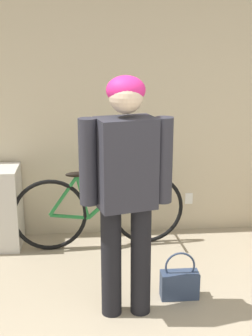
# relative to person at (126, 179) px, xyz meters

# --- Properties ---
(wall_back) EXTENTS (8.00, 0.07, 2.60)m
(wall_back) POSITION_rel_person_xyz_m (0.25, 1.53, 0.24)
(wall_back) COLOR beige
(wall_back) RESTS_ON ground_plane
(person) EXTENTS (0.65, 0.35, 1.77)m
(person) POSITION_rel_person_xyz_m (0.00, 0.00, 0.00)
(person) COLOR black
(person) RESTS_ON ground_plane
(bicycle) EXTENTS (1.68, 0.46, 0.79)m
(bicycle) POSITION_rel_person_xyz_m (-0.16, 1.17, -0.68)
(bicycle) COLOR black
(bicycle) RESTS_ON ground_plane
(handbag) EXTENTS (0.30, 0.13, 0.39)m
(handbag) POSITION_rel_person_xyz_m (0.44, 0.17, -0.93)
(handbag) COLOR #334260
(handbag) RESTS_ON ground_plane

